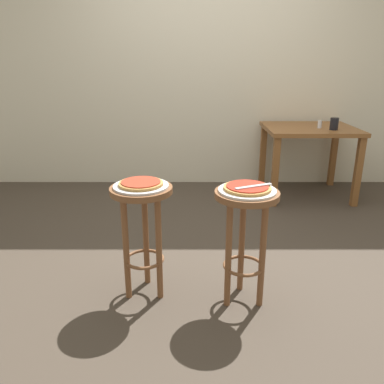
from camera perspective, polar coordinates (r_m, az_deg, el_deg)
name	(u,v)px	position (r m, az deg, el deg)	size (l,w,h in m)	color
ground_plane	(213,244)	(3.00, 3.11, -7.71)	(6.00, 6.00, 0.00)	#42382D
back_wall	(207,46)	(4.34, 2.22, 20.98)	(6.00, 0.10, 3.00)	beige
stool_foreground	(244,223)	(2.15, 7.85, -4.61)	(0.35, 0.35, 0.68)	brown
serving_plate_foreground	(246,190)	(2.08, 8.09, 0.25)	(0.31, 0.31, 0.01)	silver
pizza_foreground	(246,188)	(2.08, 8.11, 0.67)	(0.26, 0.26, 0.02)	#B78442
stool_middle	(141,218)	(2.22, -7.58, -3.84)	(0.35, 0.35, 0.68)	brown
serving_plate_middle	(140,186)	(2.15, -7.80, 0.89)	(0.31, 0.31, 0.01)	silver
pizza_middle	(140,183)	(2.15, -7.82, 1.30)	(0.25, 0.25, 0.02)	#B78442
dining_table	(308,138)	(4.09, 16.93, 7.72)	(0.89, 0.77, 0.72)	brown
cup_near_edge	(333,124)	(3.96, 20.32, 9.55)	(0.08, 0.08, 0.12)	black
condiment_shaker	(318,124)	(4.02, 18.39, 9.61)	(0.04, 0.04, 0.08)	white
pizza_server_knife	(252,186)	(2.06, 9.03, 0.86)	(0.22, 0.02, 0.01)	silver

